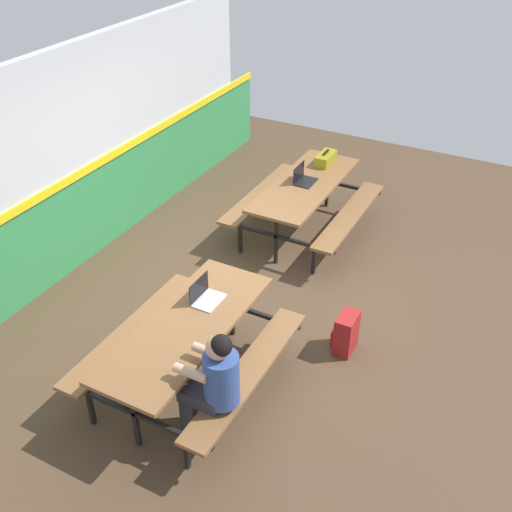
{
  "coord_description": "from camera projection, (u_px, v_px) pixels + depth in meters",
  "views": [
    {
      "loc": [
        -5.03,
        -2.65,
        4.36
      ],
      "look_at": [
        0.0,
        0.01,
        0.55
      ],
      "focal_mm": 43.14,
      "sensor_mm": 36.0,
      "label": 1
    }
  ],
  "objects": [
    {
      "name": "backpack_dark",
      "position": [
        346.0,
        333.0,
        6.27
      ],
      "size": [
        0.3,
        0.22,
        0.44
      ],
      "color": "maroon",
      "rests_on": "ground"
    },
    {
      "name": "laptop_silver",
      "position": [
        205.0,
        296.0,
        5.85
      ],
      "size": [
        0.32,
        0.22,
        0.22
      ],
      "color": "silver",
      "rests_on": "picnic_table_left"
    },
    {
      "name": "accent_backdrop",
      "position": [
        87.0,
        158.0,
        7.35
      ],
      "size": [
        8.0,
        0.14,
        2.6
      ],
      "color": "#338C4C",
      "rests_on": "ground"
    },
    {
      "name": "laptop_dark",
      "position": [
        303.0,
        179.0,
        7.92
      ],
      "size": [
        0.32,
        0.22,
        0.22
      ],
      "color": "black",
      "rests_on": "picnic_table_right"
    },
    {
      "name": "picnic_table_left",
      "position": [
        187.0,
        338.0,
        5.66
      ],
      "size": [
        2.01,
        1.55,
        0.74
      ],
      "color": "brown",
      "rests_on": "ground"
    },
    {
      "name": "toolbox_grey",
      "position": [
        326.0,
        158.0,
        8.37
      ],
      "size": [
        0.4,
        0.18,
        0.18
      ],
      "color": "olive",
      "rests_on": "picnic_table_right"
    },
    {
      "name": "picnic_table_right",
      "position": [
        305.0,
        194.0,
        8.0
      ],
      "size": [
        2.01,
        1.55,
        0.74
      ],
      "color": "brown",
      "rests_on": "ground"
    },
    {
      "name": "student_nearer",
      "position": [
        213.0,
        380.0,
        5.05
      ],
      "size": [
        0.36,
        0.53,
        1.21
      ],
      "color": "#2D2D38",
      "rests_on": "ground"
    },
    {
      "name": "ground_plane",
      "position": [
        256.0,
        296.0,
        7.16
      ],
      "size": [
        10.0,
        10.0,
        0.02
      ],
      "primitive_type": "cube",
      "color": "#4C3826"
    }
  ]
}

